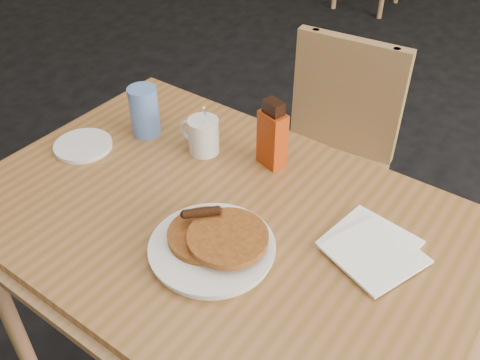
% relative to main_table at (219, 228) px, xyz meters
% --- Properties ---
extents(main_table, '(1.23, 0.88, 0.75)m').
position_rel_main_table_xyz_m(main_table, '(0.00, 0.00, 0.00)').
color(main_table, brown).
rests_on(main_table, floor).
extents(chair_main_far, '(0.39, 0.39, 0.84)m').
position_rel_main_table_xyz_m(chair_main_far, '(-0.02, 0.73, -0.20)').
color(chair_main_far, '#A26C4C').
rests_on(chair_main_far, floor).
extents(pancake_plate, '(0.26, 0.26, 0.07)m').
position_rel_main_table_xyz_m(pancake_plate, '(0.05, -0.10, 0.06)').
color(pancake_plate, silver).
rests_on(pancake_plate, main_table).
extents(coffee_mug, '(0.11, 0.08, 0.15)m').
position_rel_main_table_xyz_m(coffee_mug, '(-0.17, 0.18, 0.09)').
color(coffee_mug, silver).
rests_on(coffee_mug, main_table).
extents(syrup_bottle, '(0.08, 0.06, 0.18)m').
position_rel_main_table_xyz_m(syrup_bottle, '(0.01, 0.22, 0.13)').
color(syrup_bottle, maroon).
rests_on(syrup_bottle, main_table).
extents(napkin_stack, '(0.23, 0.24, 0.01)m').
position_rel_main_table_xyz_m(napkin_stack, '(0.33, 0.07, 0.05)').
color(napkin_stack, white).
rests_on(napkin_stack, main_table).
extents(blue_tumbler, '(0.09, 0.09, 0.13)m').
position_rel_main_table_xyz_m(blue_tumbler, '(-0.34, 0.17, 0.11)').
color(blue_tumbler, '#5176BD').
rests_on(blue_tumbler, main_table).
extents(side_saucer, '(0.16, 0.16, 0.01)m').
position_rel_main_table_xyz_m(side_saucer, '(-0.44, 0.03, 0.05)').
color(side_saucer, silver).
rests_on(side_saucer, main_table).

